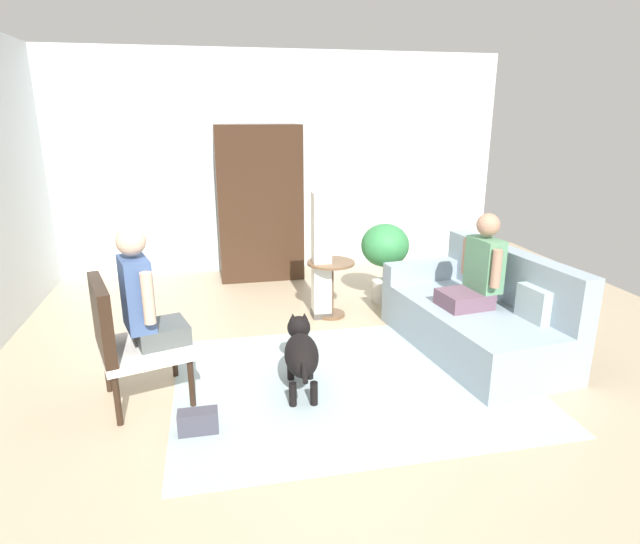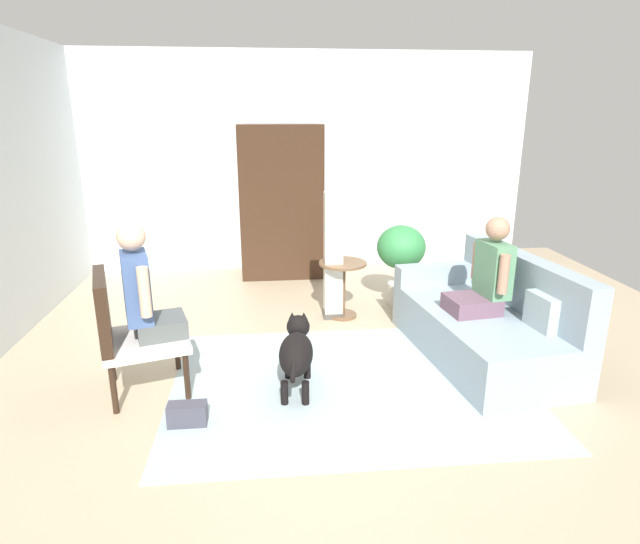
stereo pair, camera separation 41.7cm
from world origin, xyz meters
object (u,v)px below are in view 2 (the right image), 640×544
at_px(person_on_armchair, 143,291).
at_px(dog, 296,350).
at_px(armoire_cabinet, 281,202).
at_px(handbag, 187,414).
at_px(couch, 486,323).
at_px(person_on_couch, 487,276).
at_px(potted_plant, 401,252).
at_px(armchair, 125,327).
at_px(round_end_table, 343,282).
at_px(column_lamp, 333,257).

xyz_separation_m(person_on_armchair, dog, (1.12, -0.09, -0.48)).
xyz_separation_m(armoire_cabinet, handbag, (-0.77, -3.46, -0.88)).
relative_size(couch, person_on_couch, 2.31).
distance_m(person_on_armchair, armoire_cabinet, 3.14).
relative_size(dog, potted_plant, 0.99).
xyz_separation_m(couch, armchair, (-2.95, -0.37, 0.24)).
height_order(armchair, dog, armchair).
xyz_separation_m(person_on_couch, round_end_table, (-1.07, 1.06, -0.36)).
relative_size(armchair, potted_plant, 1.07).
distance_m(round_end_table, column_lamp, 0.28).
bearing_deg(person_on_armchair, armoire_cabinet, 69.30).
height_order(column_lamp, handbag, column_lamp).
xyz_separation_m(dog, handbag, (-0.78, -0.44, -0.23)).
height_order(round_end_table, handbag, round_end_table).
bearing_deg(handbag, person_on_couch, 18.96).
distance_m(column_lamp, handbag, 2.33).
bearing_deg(armchair, potted_plant, 34.43).
height_order(couch, round_end_table, couch).
bearing_deg(potted_plant, round_end_table, -154.59).
bearing_deg(person_on_armchair, column_lamp, 40.66).
xyz_separation_m(dog, potted_plant, (1.25, 1.78, 0.28)).
xyz_separation_m(couch, handbag, (-2.46, -0.86, -0.22)).
distance_m(round_end_table, armoire_cabinet, 1.77).
relative_size(column_lamp, armoire_cabinet, 0.68).
height_order(couch, potted_plant, same).
bearing_deg(handbag, column_lamp, 56.70).
bearing_deg(dog, armchair, 177.76).
height_order(armchair, person_on_armchair, person_on_armchair).
relative_size(dog, handbag, 3.34).
relative_size(person_on_couch, column_lamp, 0.63).
bearing_deg(round_end_table, couch, -42.42).
xyz_separation_m(armchair, person_on_armchair, (0.15, 0.04, 0.26)).
bearing_deg(armoire_cabinet, armchair, -112.90).
bearing_deg(round_end_table, person_on_couch, -44.66).
distance_m(couch, armchair, 2.98).
bearing_deg(potted_plant, dog, -125.22).
xyz_separation_m(potted_plant, handbag, (-2.03, -2.21, -0.51)).
bearing_deg(armchair, person_on_couch, 6.72).
distance_m(person_on_armchair, dog, 1.22).
bearing_deg(column_lamp, armchair, -140.97).
height_order(person_on_armchair, potted_plant, person_on_armchair).
bearing_deg(column_lamp, dog, -107.73).
relative_size(couch, person_on_armchair, 2.15).
relative_size(dog, column_lamp, 0.68).
xyz_separation_m(round_end_table, column_lamp, (-0.10, 0.00, 0.27)).
xyz_separation_m(dog, armoire_cabinet, (-0.01, 3.02, 0.65)).
relative_size(couch, dog, 2.14).
bearing_deg(potted_plant, person_on_armchair, -144.63).
distance_m(potted_plant, armoire_cabinet, 1.81).
distance_m(round_end_table, dog, 1.56).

